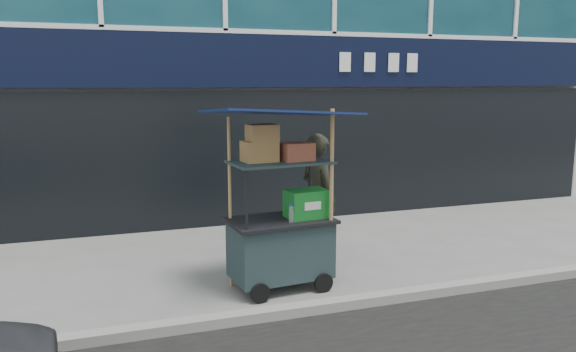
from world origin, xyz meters
name	(u,v)px	position (x,y,z in m)	size (l,w,h in m)	color
ground	(305,306)	(0.00, 0.00, 0.00)	(80.00, 80.00, 0.00)	slate
curb	(311,308)	(0.00, -0.20, 0.06)	(80.00, 0.18, 0.12)	gray
vendor_cart	(282,225)	(-0.06, 0.66, 0.80)	(1.80, 1.35, 2.29)	#19282A
vendor_man	(318,199)	(0.73, 1.41, 0.93)	(0.68, 0.44, 1.85)	black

